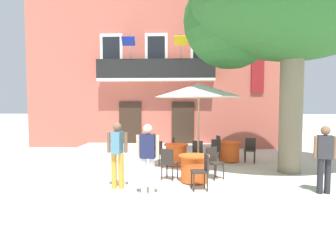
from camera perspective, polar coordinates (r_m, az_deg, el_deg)
ground_plane at (r=10.05m, az=-0.24°, el=-8.32°), size 120.00×120.00×0.00m
building_facade at (r=16.91m, az=-1.62°, el=9.46°), size 13.00×5.09×7.50m
entrance_step_platform at (r=13.63m, az=-2.66°, el=-4.51°), size 6.85×2.75×0.25m
plane_tree at (r=10.75m, az=22.10°, el=20.88°), size 6.63×5.82×7.41m
cafe_table_near_tree at (r=10.72m, az=1.55°, el=-5.40°), size 0.86×0.86×0.76m
cafe_chair_near_tree_0 at (r=11.44m, az=1.54°, el=-4.11°), size 0.43×0.43×0.91m
cafe_chair_near_tree_1 at (r=10.41m, az=-2.26°, el=-4.92°), size 0.51×0.51×0.91m
cafe_chair_near_tree_2 at (r=10.42m, az=5.36°, el=-4.93°), size 0.54×0.54×0.91m
cafe_table_middle at (r=8.46m, az=4.99°, el=-7.98°), size 0.86×0.86×0.76m
cafe_chair_middle_0 at (r=8.94m, az=8.63°, el=-6.45°), size 0.55×0.55×0.91m
cafe_chair_middle_1 at (r=8.64m, az=0.11°, el=-6.77°), size 0.52×0.52×0.91m
cafe_chair_middle_2 at (r=7.72m, az=6.52°, el=-8.11°), size 0.45×0.45×0.91m
cafe_table_front at (r=11.65m, az=11.54°, el=-4.72°), size 0.86×0.86×0.76m
cafe_chair_front_0 at (r=11.12m, az=8.75°, el=-4.39°), size 0.54×0.54×0.91m
cafe_chair_front_1 at (r=11.62m, az=15.27°, el=-4.12°), size 0.50×0.50×0.91m
cafe_chair_front_2 at (r=12.30m, az=9.94°, el=-3.60°), size 0.48×0.48×0.91m
cafe_umbrella at (r=10.05m, az=5.84°, el=6.65°), size 2.90×2.90×2.85m
pedestrian_near_entrance at (r=7.82m, az=-9.56°, el=-4.74°), size 0.53×0.36×1.70m
pedestrian_mid_plaza at (r=7.02m, az=-3.86°, el=-5.68°), size 0.53×0.25×1.71m
pedestrian_by_tree at (r=8.19m, az=27.52°, el=-4.98°), size 0.53×0.30×1.65m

